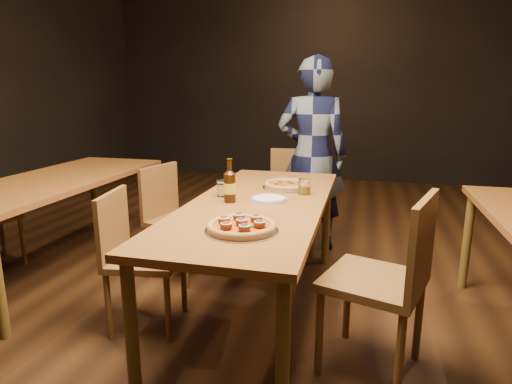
% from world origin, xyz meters
% --- Properties ---
extents(ground, '(9.00, 9.00, 0.00)m').
position_xyz_m(ground, '(0.00, 0.00, 0.00)').
color(ground, black).
extents(room_shell, '(9.00, 9.00, 9.00)m').
position_xyz_m(room_shell, '(0.00, 0.00, 1.86)').
color(room_shell, black).
rests_on(room_shell, ground).
extents(table_main, '(0.80, 2.00, 0.75)m').
position_xyz_m(table_main, '(0.00, 0.00, 0.68)').
color(table_main, olive).
rests_on(table_main, ground).
extents(table_left, '(0.80, 2.00, 0.75)m').
position_xyz_m(table_left, '(-1.70, 0.30, 0.68)').
color(table_left, olive).
rests_on(table_left, ground).
extents(chair_main_nw, '(0.47, 0.47, 0.87)m').
position_xyz_m(chair_main_nw, '(-0.62, -0.29, 0.44)').
color(chair_main_nw, brown).
rests_on(chair_main_nw, ground).
extents(chair_main_sw, '(0.50, 0.50, 0.89)m').
position_xyz_m(chair_main_sw, '(-0.72, 0.44, 0.45)').
color(chair_main_sw, brown).
rests_on(chair_main_sw, ground).
extents(chair_main_e, '(0.58, 0.58, 0.98)m').
position_xyz_m(chair_main_e, '(0.69, -0.39, 0.49)').
color(chair_main_e, brown).
rests_on(chair_main_e, ground).
extents(chair_end, '(0.48, 0.48, 0.93)m').
position_xyz_m(chair_end, '(0.01, 1.21, 0.47)').
color(chair_end, brown).
rests_on(chair_end, ground).
extents(pizza_meatball, '(0.36, 0.36, 0.07)m').
position_xyz_m(pizza_meatball, '(0.06, -0.57, 0.77)').
color(pizza_meatball, '#B7B7BF').
rests_on(pizza_meatball, table_main).
extents(pizza_margherita, '(0.33, 0.33, 0.04)m').
position_xyz_m(pizza_margherita, '(0.10, 0.40, 0.77)').
color(pizza_margherita, '#B7B7BF').
rests_on(pizza_margherita, table_main).
extents(plate_stack, '(0.22, 0.22, 0.02)m').
position_xyz_m(plate_stack, '(0.06, 0.03, 0.76)').
color(plate_stack, white).
rests_on(plate_stack, table_main).
extents(beer_bottle, '(0.07, 0.07, 0.26)m').
position_xyz_m(beer_bottle, '(-0.16, -0.06, 0.84)').
color(beer_bottle, black).
rests_on(beer_bottle, table_main).
extents(water_glass, '(0.08, 0.08, 0.10)m').
position_xyz_m(water_glass, '(-0.25, 0.07, 0.80)').
color(water_glass, white).
rests_on(water_glass, table_main).
extents(amber_glass, '(0.08, 0.08, 0.10)m').
position_xyz_m(amber_glass, '(0.25, 0.26, 0.80)').
color(amber_glass, '#B07C13').
rests_on(amber_glass, table_main).
extents(diner, '(0.65, 0.45, 1.70)m').
position_xyz_m(diner, '(0.16, 1.32, 0.85)').
color(diner, black).
rests_on(diner, ground).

